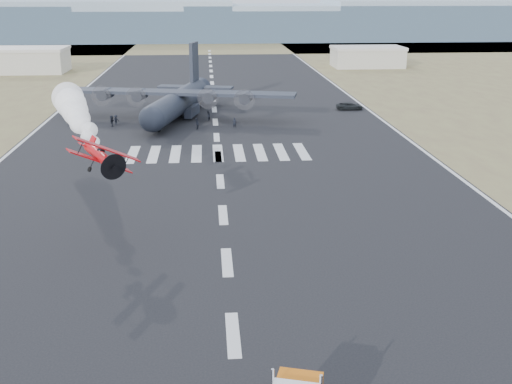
{
  "coord_description": "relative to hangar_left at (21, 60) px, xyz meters",
  "views": [
    {
      "loc": [
        -1.4,
        -38.33,
        22.37
      ],
      "look_at": [
        3.02,
        18.98,
        4.0
      ],
      "focal_mm": 45.0,
      "sensor_mm": 36.0,
      "label": 1
    }
  ],
  "objects": [
    {
      "name": "ridge_seg_f",
      "position": [
        182.0,
        115.0,
        5.09
      ],
      "size": [
        150.0,
        50.0,
        17.0
      ],
      "primitive_type": "cube",
      "color": "#889CAD",
      "rests_on": "ground"
    },
    {
      "name": "hangar_left",
      "position": [
        0.0,
        0.0,
        0.0
      ],
      "size": [
        24.5,
        14.5,
        6.7
      ],
      "color": "#B2AE9E",
      "rests_on": "ground"
    },
    {
      "name": "crew_e",
      "position": [
        43.17,
        -73.13,
        -2.58
      ],
      "size": [
        0.61,
        0.87,
        1.66
      ],
      "primitive_type": "imported",
      "rotation": [
        0.0,
        0.0,
        4.85
      ],
      "color": "black",
      "rests_on": "ground"
    },
    {
      "name": "crew_a",
      "position": [
        55.1,
        -78.26,
        -2.54
      ],
      "size": [
        0.7,
        0.61,
        1.74
      ],
      "primitive_type": "imported",
      "rotation": [
        0.0,
        0.0,
        3.0
      ],
      "color": "black",
      "rests_on": "ground"
    },
    {
      "name": "transport_aircraft",
      "position": [
        45.62,
        -67.91,
        -0.24
      ],
      "size": [
        42.32,
        34.62,
        12.3
      ],
      "rotation": [
        0.0,
        0.0,
        -0.23
      ],
      "color": "black",
      "rests_on": "ground"
    },
    {
      "name": "scrub_far",
      "position": [
        52.0,
        85.0,
        -3.41
      ],
      "size": [
        500.0,
        80.0,
        0.0
      ],
      "primitive_type": "cube",
      "color": "olive",
      "rests_on": "ground"
    },
    {
      "name": "hangar_right",
      "position": [
        98.0,
        5.0,
        -0.4
      ],
      "size": [
        20.5,
        12.5,
        5.9
      ],
      "color": "#B2AE9E",
      "rests_on": "ground"
    },
    {
      "name": "ridge_seg_d",
      "position": [
        52.0,
        115.0,
        3.09
      ],
      "size": [
        150.0,
        50.0,
        13.0
      ],
      "primitive_type": "cube",
      "color": "#889CAD",
      "rests_on": "ground"
    },
    {
      "name": "crew_c",
      "position": [
        35.08,
        -74.21,
        -2.55
      ],
      "size": [
        1.16,
        0.66,
        1.71
      ],
      "primitive_type": "imported",
      "rotation": [
        0.0,
        0.0,
        3.28
      ],
      "color": "black",
      "rests_on": "ground"
    },
    {
      "name": "ground",
      "position": [
        52.0,
        -145.0,
        -3.41
      ],
      "size": [
        500.0,
        500.0,
        0.0
      ],
      "primitive_type": "plane",
      "color": "black",
      "rests_on": "ground"
    },
    {
      "name": "crew_h",
      "position": [
        48.83,
        -78.56,
        -2.48
      ],
      "size": [
        0.6,
        0.93,
        1.85
      ],
      "primitive_type": "imported",
      "rotation": [
        0.0,
        0.0,
        4.76
      ],
      "color": "black",
      "rests_on": "ground"
    },
    {
      "name": "smoke_trail",
      "position": [
        33.82,
        -102.15,
        4.77
      ],
      "size": [
        10.46,
        29.84,
        4.21
      ],
      "rotation": [
        0.0,
        0.0,
        0.28
      ],
      "color": "white"
    },
    {
      "name": "runway_markings",
      "position": [
        52.0,
        -85.0,
        -3.4
      ],
      "size": [
        60.0,
        260.0,
        0.01
      ],
      "primitive_type": null,
      "color": "silver",
      "rests_on": "ground"
    },
    {
      "name": "aerobatic_biplane",
      "position": [
        40.97,
        -126.7,
        4.56
      ],
      "size": [
        6.04,
        6.25,
        4.45
      ],
      "rotation": [
        0.0,
        0.48,
        0.28
      ],
      "color": "red"
    },
    {
      "name": "support_vehicle",
      "position": [
        77.91,
        -63.1,
        -2.7
      ],
      "size": [
        5.15,
        2.48,
        1.41
      ],
      "primitive_type": "imported",
      "rotation": [
        0.0,
        0.0,
        1.54
      ],
      "color": "black",
      "rests_on": "ground"
    },
    {
      "name": "ridge_seg_e",
      "position": [
        117.0,
        115.0,
        4.09
      ],
      "size": [
        150.0,
        50.0,
        15.0
      ],
      "primitive_type": "cube",
      "color": "#889CAD",
      "rests_on": "ground"
    },
    {
      "name": "crew_d",
      "position": [
        42.53,
        -77.8,
        -2.52
      ],
      "size": [
        1.07,
        1.13,
        1.77
      ],
      "primitive_type": "imported",
      "rotation": [
        0.0,
        0.0,
        5.41
      ],
      "color": "black",
      "rests_on": "ground"
    },
    {
      "name": "crew_g",
      "position": [
        42.27,
        -72.76,
        -2.59
      ],
      "size": [
        0.77,
        0.75,
        1.64
      ],
      "primitive_type": "imported",
      "rotation": [
        0.0,
        0.0,
        2.49
      ],
      "color": "black",
      "rests_on": "ground"
    },
    {
      "name": "crew_b",
      "position": [
        50.76,
        -71.82,
        -2.52
      ],
      "size": [
        0.95,
        1.0,
        1.77
      ],
      "primitive_type": "imported",
      "rotation": [
        0.0,
        0.0,
        4.05
      ],
      "color": "black",
      "rests_on": "ground"
    },
    {
      "name": "ridge_seg_c",
      "position": [
        -13.0,
        115.0,
        5.09
      ],
      "size": [
        150.0,
        50.0,
        17.0
      ],
      "primitive_type": "cube",
      "color": "#889CAD",
      "rests_on": "ground"
    },
    {
      "name": "crew_f",
      "position": [
        34.52,
        -75.29,
        -2.48
      ],
      "size": [
        0.73,
        1.77,
        1.85
      ],
      "primitive_type": "imported",
      "rotation": [
        0.0,
        0.0,
        4.82
      ],
      "color": "black",
      "rests_on": "ground"
    }
  ]
}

